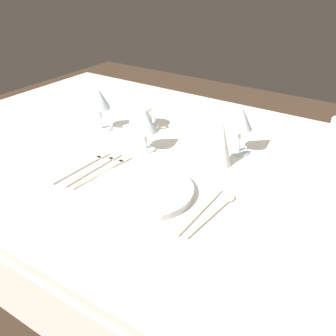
# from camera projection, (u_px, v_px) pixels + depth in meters

# --- Properties ---
(ground_plane) EXTENTS (6.00, 6.00, 0.00)m
(ground_plane) POSITION_uv_depth(u_px,v_px,m) (173.00, 323.00, 1.55)
(ground_plane) COLOR #4C3828
(dining_table) EXTENTS (1.80, 1.11, 0.74)m
(dining_table) POSITION_uv_depth(u_px,v_px,m) (174.00, 181.00, 1.23)
(dining_table) COLOR silver
(dining_table) RESTS_ON ground
(dinner_plate) EXTENTS (0.27, 0.27, 0.02)m
(dinner_plate) POSITION_uv_depth(u_px,v_px,m) (142.00, 190.00, 1.02)
(dinner_plate) COLOR white
(dinner_plate) RESTS_ON dining_table
(fork_outer) EXTENTS (0.03, 0.23, 0.00)m
(fork_outer) POSITION_uv_depth(u_px,v_px,m) (105.00, 171.00, 1.12)
(fork_outer) COLOR beige
(fork_outer) RESTS_ON dining_table
(fork_inner) EXTENTS (0.02, 0.23, 0.00)m
(fork_inner) POSITION_uv_depth(u_px,v_px,m) (96.00, 168.00, 1.14)
(fork_inner) COLOR beige
(fork_inner) RESTS_ON dining_table
(fork_salad) EXTENTS (0.02, 0.22, 0.00)m
(fork_salad) POSITION_uv_depth(u_px,v_px,m) (84.00, 166.00, 1.15)
(fork_salad) COLOR beige
(fork_salad) RESTS_ON dining_table
(dinner_knife) EXTENTS (0.02, 0.22, 0.00)m
(dinner_knife) POSITION_uv_depth(u_px,v_px,m) (198.00, 212.00, 0.95)
(dinner_knife) COLOR beige
(dinner_knife) RESTS_ON dining_table
(spoon_soup) EXTENTS (0.03, 0.22, 0.01)m
(spoon_soup) POSITION_uv_depth(u_px,v_px,m) (217.00, 209.00, 0.95)
(spoon_soup) COLOR beige
(spoon_soup) RESTS_ON dining_table
(saucer_left) EXTENTS (0.13, 0.13, 0.01)m
(saucer_left) POSITION_uv_depth(u_px,v_px,m) (141.00, 127.00, 1.39)
(saucer_left) COLOR white
(saucer_left) RESTS_ON dining_table
(coffee_cup_left) EXTENTS (0.10, 0.08, 0.07)m
(coffee_cup_left) POSITION_uv_depth(u_px,v_px,m) (141.00, 116.00, 1.37)
(coffee_cup_left) COLOR white
(coffee_cup_left) RESTS_ON saucer_left
(wine_glass_centre) EXTENTS (0.07, 0.07, 0.15)m
(wine_glass_centre) POSITION_uv_depth(u_px,v_px,m) (99.00, 101.00, 1.33)
(wine_glass_centre) COLOR silver
(wine_glass_centre) RESTS_ON dining_table
(wine_glass_left) EXTENTS (0.08, 0.08, 0.13)m
(wine_glass_left) POSITION_uv_depth(u_px,v_px,m) (145.00, 123.00, 1.20)
(wine_glass_left) COLOR silver
(wine_glass_left) RESTS_ON dining_table
(wine_glass_right) EXTENTS (0.07, 0.07, 0.15)m
(wine_glass_right) POSITION_uv_depth(u_px,v_px,m) (241.00, 121.00, 1.18)
(wine_glass_right) COLOR silver
(wine_glass_right) RESTS_ON dining_table
(napkin_folded) EXTENTS (0.07, 0.07, 0.14)m
(napkin_folded) POSITION_uv_depth(u_px,v_px,m) (221.00, 142.00, 1.13)
(napkin_folded) COLOR white
(napkin_folded) RESTS_ON dining_table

